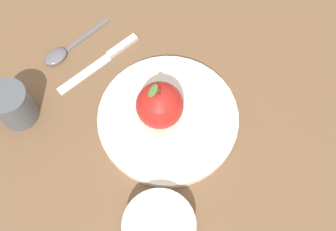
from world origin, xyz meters
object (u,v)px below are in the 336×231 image
cup (13,104)px  spoon (62,52)px  knife (106,58)px  side_bowl (159,227)px  dinner_plate (168,118)px  apple (160,105)px

cup → spoon: size_ratio=0.57×
knife → cup: bearing=46.8°
side_bowl → cup: size_ratio=1.48×
dinner_plate → side_bowl: size_ratio=2.21×
spoon → side_bowl: bearing=128.0°
cup → knife: (-0.13, -0.14, -0.04)m
apple → dinner_plate: bearing=-177.8°
dinner_plate → apple: bearing=2.2°
dinner_plate → cup: (0.27, 0.03, 0.03)m
dinner_plate → apple: 0.05m
dinner_plate → knife: size_ratio=1.65×
side_bowl → knife: side_bowl is taller
side_bowl → knife: (0.16, -0.31, -0.02)m
dinner_plate → spoon: 0.26m
dinner_plate → side_bowl: side_bowl is taller
spoon → dinner_plate: bearing=153.4°
apple → side_bowl: 0.20m
cup → knife: bearing=-133.2°
apple → knife: apple is taller
dinner_plate → spoon: size_ratio=1.85×
side_bowl → spoon: bearing=-52.0°
knife → spoon: spoon is taller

